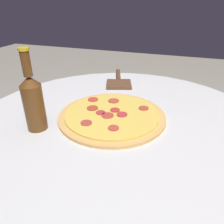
% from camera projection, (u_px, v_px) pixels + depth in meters
% --- Properties ---
extents(table, '(1.05, 1.05, 0.70)m').
position_uv_depth(table, '(120.00, 161.00, 0.83)').
color(table, silver).
rests_on(table, ground_plane).
extents(pizza, '(0.37, 0.37, 0.02)m').
position_uv_depth(pizza, '(112.00, 115.00, 0.76)').
color(pizza, tan).
rests_on(pizza, table).
extents(beer_bottle, '(0.06, 0.06, 0.25)m').
position_uv_depth(beer_bottle, '(33.00, 101.00, 0.66)').
color(beer_bottle, '#563314').
rests_on(beer_bottle, table).
extents(pizza_paddle, '(0.28, 0.15, 0.02)m').
position_uv_depth(pizza_paddle, '(119.00, 81.00, 1.07)').
color(pizza_paddle, brown).
rests_on(pizza_paddle, table).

